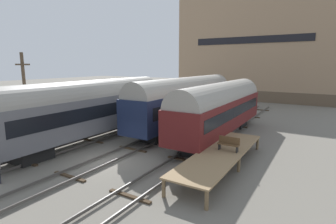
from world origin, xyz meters
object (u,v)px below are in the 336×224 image
(train_car_maroon, at_px, (220,107))
(utility_pole, at_px, (26,100))
(train_car_grey, at_px, (90,107))
(train_car_navy, at_px, (186,99))
(bench, at_px, (229,143))

(train_car_maroon, xyz_separation_m, utility_pole, (-11.86, -10.95, 1.10))
(train_car_grey, xyz_separation_m, utility_pole, (-2.66, -4.02, 0.90))
(train_car_maroon, distance_m, train_car_navy, 5.13)
(train_car_navy, bearing_deg, train_car_maroon, -26.14)
(train_car_maroon, bearing_deg, train_car_navy, 153.86)
(train_car_grey, xyz_separation_m, train_car_navy, (4.60, 9.19, 0.00))
(train_car_navy, distance_m, utility_pole, 15.10)
(train_car_grey, bearing_deg, utility_pole, -123.51)
(train_car_maroon, xyz_separation_m, train_car_grey, (-9.20, -6.94, 0.20))
(train_car_maroon, xyz_separation_m, train_car_navy, (-4.60, 2.26, 0.20))
(train_car_grey, xyz_separation_m, bench, (12.12, 0.64, -1.49))
(train_car_maroon, distance_m, utility_pole, 16.18)
(utility_pole, bearing_deg, train_car_maroon, 42.73)
(train_car_maroon, relative_size, bench, 11.27)
(train_car_maroon, height_order, train_car_navy, train_car_navy)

